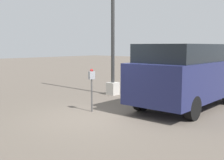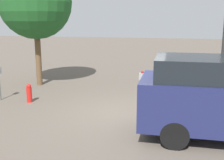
% 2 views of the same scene
% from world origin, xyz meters
% --- Properties ---
extents(ground_plane, '(80.00, 80.00, 0.00)m').
position_xyz_m(ground_plane, '(0.00, 0.00, 0.00)').
color(ground_plane, '#60564C').
extents(parking_meter_near, '(0.22, 0.14, 1.41)m').
position_xyz_m(parking_meter_near, '(0.45, 0.67, 1.04)').
color(parking_meter_near, '#4C4C4C').
rests_on(parking_meter_near, ground).
extents(lamp_post, '(0.44, 0.44, 6.59)m').
position_xyz_m(lamp_post, '(3.32, 2.28, 2.15)').
color(lamp_post, beige).
rests_on(lamp_post, ground).
extents(parked_van, '(4.99, 2.10, 2.21)m').
position_xyz_m(parked_van, '(3.14, -1.37, 1.20)').
color(parked_van, navy).
rests_on(parked_van, ground).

